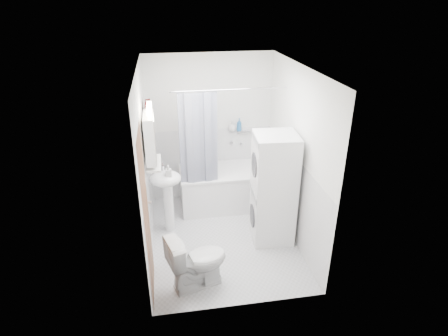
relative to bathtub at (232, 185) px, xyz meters
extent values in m
plane|color=#B3B3B7|center=(-0.29, -0.92, -0.35)|extent=(2.60, 2.60, 0.00)
plane|color=white|center=(-0.29, 0.38, 0.85)|extent=(2.00, 0.00, 2.00)
plane|color=white|center=(-0.29, -2.22, 0.85)|extent=(2.00, 0.00, 2.00)
plane|color=white|center=(-1.29, -0.92, 0.85)|extent=(0.00, 2.60, 2.60)
plane|color=white|center=(0.71, -0.92, 0.85)|extent=(0.00, 2.60, 2.60)
plane|color=white|center=(-0.29, -0.92, 2.05)|extent=(2.60, 2.60, 0.00)
plane|color=white|center=(-0.29, 0.37, 0.25)|extent=(1.98, 0.00, 1.98)
plane|color=white|center=(-1.28, -0.92, 0.25)|extent=(0.00, 2.58, 2.58)
plane|color=white|center=(0.69, -0.92, 0.25)|extent=(0.00, 2.58, 2.58)
plane|color=brown|center=(-1.27, -1.80, 0.65)|extent=(0.00, 2.00, 2.00)
cylinder|color=silver|center=(-1.24, -1.47, 0.65)|extent=(0.04, 0.04, 0.04)
cube|color=white|center=(0.00, 0.00, -0.05)|extent=(1.64, 0.77, 0.60)
cube|color=white|center=(0.00, 0.00, 0.27)|extent=(1.66, 0.79, 0.03)
cube|color=silver|center=(0.00, 0.00, 0.15)|extent=(1.46, 0.59, 0.20)
cylinder|color=silver|center=(0.20, 0.33, 0.60)|extent=(0.04, 0.12, 0.04)
cylinder|color=silver|center=(0.00, -0.33, 1.65)|extent=(1.84, 0.02, 0.02)
cube|color=#121940|center=(-0.77, -0.33, 0.90)|extent=(0.10, 0.02, 1.45)
cube|color=#121940|center=(-0.68, -0.33, 0.90)|extent=(0.10, 0.02, 1.45)
cube|color=#121940|center=(-0.59, -0.33, 0.90)|extent=(0.10, 0.02, 1.45)
cube|color=#121940|center=(-0.50, -0.33, 0.90)|extent=(0.10, 0.02, 1.45)
cube|color=#121940|center=(-0.41, -0.33, 0.90)|extent=(0.10, 0.02, 1.45)
cube|color=#121940|center=(-0.32, -0.33, 0.90)|extent=(0.10, 0.02, 1.45)
ellipsoid|color=white|center=(-1.05, -0.59, 0.50)|extent=(0.44, 0.37, 0.20)
cylinder|color=white|center=(-1.03, -0.59, 0.03)|extent=(0.14, 0.14, 0.75)
cylinder|color=silver|center=(-1.07, -0.45, 0.62)|extent=(0.03, 0.03, 0.14)
cylinder|color=silver|center=(-1.07, -0.49, 0.68)|extent=(0.02, 0.10, 0.02)
cube|color=white|center=(-1.20, -0.82, 1.20)|extent=(0.12, 0.50, 0.60)
cube|color=white|center=(-1.14, -0.82, 1.20)|extent=(0.01, 0.47, 0.57)
cube|color=#FFEABF|center=(-1.18, -0.82, 1.58)|extent=(0.06, 0.45, 0.06)
cube|color=silver|center=(-1.18, -0.82, 0.85)|extent=(0.18, 0.54, 0.02)
cube|color=silver|center=(0.25, 0.32, 0.80)|extent=(0.22, 0.06, 0.02)
cube|color=#510A14|center=(-1.23, -0.17, 1.06)|extent=(0.05, 0.36, 0.85)
cube|color=#510A14|center=(-1.20, -0.17, 1.45)|extent=(0.03, 0.32, 0.08)
cylinder|color=silver|center=(-1.24, -0.17, 1.49)|extent=(0.02, 0.04, 0.02)
cube|color=white|center=(0.39, -1.01, 0.04)|extent=(0.59, 0.59, 0.78)
cylinder|color=#2D2D33|center=(0.11, -1.01, 0.03)|extent=(0.04, 0.33, 0.33)
cube|color=gray|center=(0.11, -1.01, 0.38)|extent=(0.04, 0.49, 0.08)
cube|color=white|center=(0.39, -1.01, 0.82)|extent=(0.59, 0.59, 0.78)
cylinder|color=#2D2D33|center=(0.11, -1.01, 0.81)|extent=(0.04, 0.33, 0.33)
cube|color=gray|center=(0.11, -1.01, 1.17)|extent=(0.04, 0.49, 0.08)
imported|color=white|center=(-0.74, -1.80, 0.00)|extent=(0.79, 0.58, 0.70)
imported|color=gray|center=(-1.00, -0.67, 0.60)|extent=(0.08, 0.17, 0.08)
imported|color=gray|center=(-1.18, -0.97, 0.90)|extent=(0.07, 0.18, 0.07)
imported|color=gray|center=(-1.18, -0.70, 0.91)|extent=(0.10, 0.09, 0.10)
imported|color=gray|center=(0.06, 0.32, 0.88)|extent=(0.13, 0.17, 0.13)
imported|color=#27649E|center=(0.18, 0.32, 0.85)|extent=(0.08, 0.21, 0.08)
camera|label=1|loc=(-1.01, -5.31, 2.86)|focal=30.00mm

